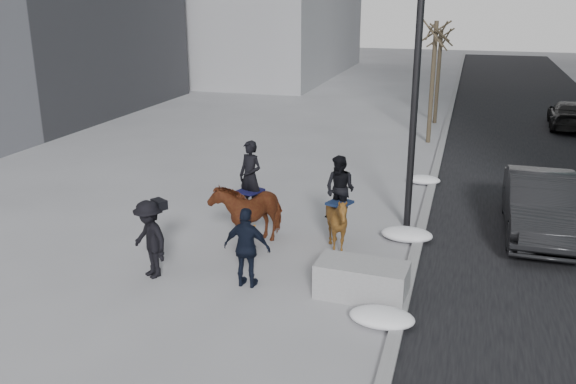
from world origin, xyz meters
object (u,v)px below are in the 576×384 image
(planter, at_px, (362,280))
(mounted_right, at_px, (338,215))
(mounted_left, at_px, (249,207))
(car_near, at_px, (540,205))

(planter, distance_m, mounted_right, 2.39)
(mounted_left, height_order, mounted_right, mounted_left)
(mounted_left, bearing_deg, mounted_right, 2.32)
(car_near, height_order, mounted_left, mounted_left)
(planter, xyz_separation_m, mounted_right, (-0.96, 2.11, 0.58))
(mounted_right, bearing_deg, car_near, 28.99)
(car_near, distance_m, mounted_right, 5.42)
(planter, bearing_deg, car_near, 51.44)
(planter, bearing_deg, mounted_right, 114.46)
(car_near, relative_size, mounted_right, 2.01)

